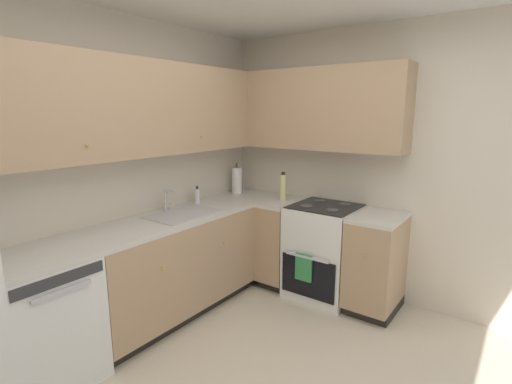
{
  "coord_description": "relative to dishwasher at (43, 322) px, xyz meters",
  "views": [
    {
      "loc": [
        -1.71,
        -1.06,
        1.8
      ],
      "look_at": [
        0.96,
        0.89,
        1.11
      ],
      "focal_mm": 26.78,
      "sensor_mm": 36.0,
      "label": 1
    }
  ],
  "objects": [
    {
      "name": "faucet",
      "position": [
        1.26,
        0.18,
        0.6
      ],
      "size": [
        0.07,
        0.16,
        0.21
      ],
      "color": "silver",
      "rests_on": "countertop_back"
    },
    {
      "name": "oven_range",
      "position": [
        2.26,
        -0.93,
        0.02
      ],
      "size": [
        0.68,
        0.62,
        1.06
      ],
      "color": "white",
      "rests_on": "ground_plane"
    },
    {
      "name": "lower_cabinets_right",
      "position": [
        2.25,
        -1.02,
        0.0
      ],
      "size": [
        0.62,
        1.36,
        0.87
      ],
      "color": "tan",
      "rests_on": "ground_plane"
    },
    {
      "name": "countertop_right",
      "position": [
        2.25,
        -1.02,
        0.45
      ],
      "size": [
        0.6,
        1.36,
        0.03
      ],
      "color": "beige",
      "rests_on": "lower_cabinets_right"
    },
    {
      "name": "dishwasher",
      "position": [
        0.0,
        0.0,
        0.0
      ],
      "size": [
        0.6,
        0.63,
        0.87
      ],
      "color": "white",
      "rests_on": "ground_plane"
    },
    {
      "name": "upper_cabinets_back",
      "position": [
        0.96,
        0.14,
        1.39
      ],
      "size": [
        2.53,
        0.34,
        0.77
      ],
      "color": "tan"
    },
    {
      "name": "soap_bottle",
      "position": [
        1.65,
        0.18,
        0.55
      ],
      "size": [
        0.05,
        0.05,
        0.17
      ],
      "color": "silver",
      "rests_on": "countertop_back"
    },
    {
      "name": "countertop_back",
      "position": [
        1.12,
        0.0,
        0.45
      ],
      "size": [
        2.85,
        0.6,
        0.03
      ],
      "primitive_type": "cube",
      "color": "beige",
      "rests_on": "lower_cabinets_back"
    },
    {
      "name": "upper_cabinets_right",
      "position": [
        2.39,
        -0.65,
        1.39
      ],
      "size": [
        0.32,
        1.91,
        0.77
      ],
      "color": "tan"
    },
    {
      "name": "oil_bottle",
      "position": [
        2.25,
        -0.46,
        0.61
      ],
      "size": [
        0.07,
        0.07,
        0.29
      ],
      "color": "beige",
      "rests_on": "countertop_right"
    },
    {
      "name": "sink",
      "position": [
        1.26,
        -0.03,
        0.43
      ],
      "size": [
        0.62,
        0.4,
        0.1
      ],
      "color": "#B7B7BC",
      "rests_on": "countertop_back"
    },
    {
      "name": "paper_towel_roll",
      "position": [
        2.26,
        0.16,
        0.62
      ],
      "size": [
        0.11,
        0.11,
        0.35
      ],
      "color": "white",
      "rests_on": "countertop_back"
    },
    {
      "name": "wall_back",
      "position": [
        0.69,
        0.33,
        0.86
      ],
      "size": [
        3.82,
        0.05,
        2.59
      ],
      "primitive_type": "cube",
      "color": "beige",
      "rests_on": "ground_plane"
    },
    {
      "name": "wall_right",
      "position": [
        2.57,
        -1.44,
        0.86
      ],
      "size": [
        0.05,
        3.58,
        2.59
      ],
      "primitive_type": "cube",
      "color": "beige",
      "rests_on": "ground_plane"
    },
    {
      "name": "lower_cabinets_back",
      "position": [
        1.13,
        0.0,
        0.0
      ],
      "size": [
        1.64,
        0.62,
        0.87
      ],
      "color": "tan",
      "rests_on": "ground_plane"
    }
  ]
}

